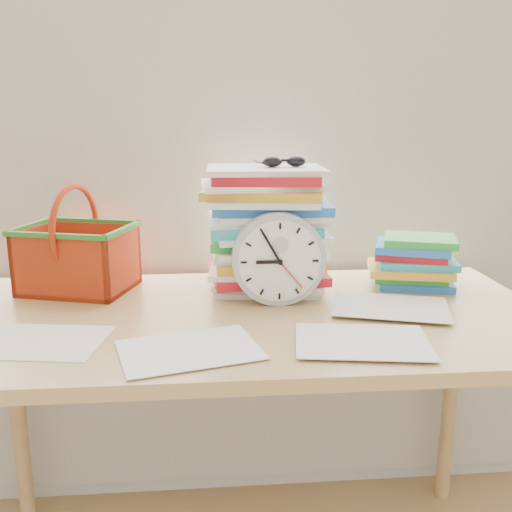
{
  "coord_description": "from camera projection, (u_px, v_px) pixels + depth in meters",
  "views": [
    {
      "loc": [
        -0.09,
        0.35,
        1.19
      ],
      "look_at": [
        0.02,
        1.6,
        0.89
      ],
      "focal_mm": 40.0,
      "sensor_mm": 36.0,
      "label": 1
    }
  ],
  "objects": [
    {
      "name": "sunglasses",
      "position": [
        284.0,
        161.0,
        1.45
      ],
      "size": [
        0.14,
        0.13,
        0.03
      ],
      "primitive_type": null,
      "rotation": [
        0.0,
        0.0,
        0.16
      ],
      "color": "black",
      "rests_on": "paper_stack"
    },
    {
      "name": "book_stack",
      "position": [
        414.0,
        262.0,
        1.51
      ],
      "size": [
        0.27,
        0.24,
        0.14
      ],
      "primitive_type": null,
      "rotation": [
        0.0,
        0.0,
        -0.26
      ],
      "color": "white",
      "rests_on": "desk"
    },
    {
      "name": "clock",
      "position": [
        278.0,
        259.0,
        1.36
      ],
      "size": [
        0.22,
        0.04,
        0.22
      ],
      "primitive_type": "cylinder",
      "rotation": [
        1.57,
        0.0,
        0.0
      ],
      "color": "#B0B4B9",
      "rests_on": "desk"
    },
    {
      "name": "desk",
      "position": [
        248.0,
        343.0,
        1.34
      ],
      "size": [
        1.4,
        0.7,
        0.75
      ],
      "color": "tan",
      "rests_on": "ground"
    },
    {
      "name": "scattered_papers",
      "position": [
        248.0,
        310.0,
        1.32
      ],
      "size": [
        1.26,
        0.42,
        0.02
      ],
      "primitive_type": null,
      "color": "white",
      "rests_on": "desk"
    },
    {
      "name": "paper_stack",
      "position": [
        268.0,
        229.0,
        1.48
      ],
      "size": [
        0.33,
        0.28,
        0.32
      ],
      "primitive_type": null,
      "rotation": [
        0.0,
        0.0,
        -0.05
      ],
      "color": "white",
      "rests_on": "desk"
    },
    {
      "name": "basket",
      "position": [
        76.0,
        239.0,
        1.47
      ],
      "size": [
        0.32,
        0.28,
        0.27
      ],
      "primitive_type": null,
      "rotation": [
        0.0,
        0.0,
        -0.29
      ],
      "color": "red",
      "rests_on": "desk"
    },
    {
      "name": "curtain",
      "position": [
        237.0,
        76.0,
        1.56
      ],
      "size": [
        2.4,
        0.01,
        2.5
      ],
      "primitive_type": "cube",
      "color": "beige",
      "rests_on": "room_shell"
    }
  ]
}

